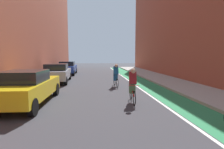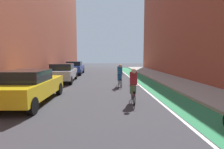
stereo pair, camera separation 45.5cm
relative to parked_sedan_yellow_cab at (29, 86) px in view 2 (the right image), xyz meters
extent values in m
plane|color=#38383D|center=(3.36, 3.53, -0.79)|extent=(82.93, 82.93, 0.00)
cube|color=#2D8451|center=(6.97, 5.53, -0.79)|extent=(1.60, 37.69, 0.00)
cube|color=white|center=(6.07, 5.53, -0.79)|extent=(0.12, 37.69, 0.00)
cube|color=#A8A59E|center=(9.23, 5.53, -0.72)|extent=(2.93, 37.69, 0.14)
cube|color=#9E4C38|center=(11.90, 7.53, 5.51)|extent=(2.40, 33.69, 12.59)
cube|color=yellow|center=(0.00, 0.05, -0.11)|extent=(2.01, 4.69, 0.70)
cube|color=black|center=(-0.01, -0.18, 0.47)|extent=(1.70, 2.00, 0.55)
cylinder|color=black|center=(-0.78, 1.84, -0.46)|extent=(0.24, 0.67, 0.66)
cylinder|color=black|center=(0.91, 1.79, -0.46)|extent=(0.24, 0.67, 0.66)
cylinder|color=black|center=(0.79, -1.74, -0.46)|extent=(0.24, 0.67, 0.66)
cube|color=#9EA0A8|center=(0.00, 6.82, -0.11)|extent=(2.05, 4.47, 0.70)
cube|color=black|center=(0.01, 6.60, 0.47)|extent=(1.73, 1.91, 0.55)
cylinder|color=black|center=(-0.92, 8.44, -0.46)|extent=(0.24, 0.67, 0.66)
cylinder|color=black|center=(0.80, 8.51, -0.46)|extent=(0.24, 0.67, 0.66)
cylinder|color=black|center=(-0.80, 5.14, -0.46)|extent=(0.24, 0.67, 0.66)
cylinder|color=black|center=(0.93, 5.21, -0.46)|extent=(0.24, 0.67, 0.66)
cube|color=navy|center=(0.00, 13.09, -0.11)|extent=(1.84, 4.40, 0.70)
cube|color=black|center=(0.00, 12.87, 0.47)|extent=(1.60, 1.86, 0.55)
cylinder|color=black|center=(-0.83, 14.73, -0.46)|extent=(0.23, 0.66, 0.66)
cylinder|color=black|center=(0.81, 14.74, -0.46)|extent=(0.23, 0.66, 0.66)
cylinder|color=black|center=(-0.81, 11.44, -0.46)|extent=(0.23, 0.66, 0.66)
cylinder|color=black|center=(0.84, 11.45, -0.46)|extent=(0.23, 0.66, 0.66)
torus|color=black|center=(4.74, -0.75, -0.46)|extent=(0.08, 0.66, 0.66)
torus|color=black|center=(4.81, 0.29, -0.46)|extent=(0.08, 0.66, 0.66)
cylinder|color=red|center=(4.78, -0.23, -0.24)|extent=(0.11, 0.96, 0.33)
cylinder|color=red|center=(4.79, -0.05, -0.16)|extent=(0.04, 0.12, 0.55)
cylinder|color=red|center=(4.75, -0.67, 0.09)|extent=(0.48, 0.06, 0.02)
cube|color=#4C7247|center=(4.79, -0.12, -0.09)|extent=(0.30, 0.26, 0.56)
cube|color=maroon|center=(4.78, -0.25, 0.37)|extent=(0.35, 0.42, 0.60)
sphere|color=tan|center=(4.77, -0.41, 0.71)|extent=(0.22, 0.22, 0.22)
cube|color=#333842|center=(4.79, -0.13, 0.39)|extent=(0.28, 0.29, 0.39)
torus|color=black|center=(4.60, 3.72, -0.47)|extent=(0.08, 0.64, 0.64)
torus|color=black|center=(4.53, 4.77, -0.47)|extent=(0.08, 0.64, 0.64)
cylinder|color=black|center=(4.56, 4.24, -0.25)|extent=(0.10, 0.96, 0.33)
cylinder|color=black|center=(4.55, 4.43, -0.17)|extent=(0.04, 0.12, 0.55)
cylinder|color=black|center=(4.59, 3.80, 0.08)|extent=(0.48, 0.05, 0.02)
cube|color=#1E598C|center=(4.56, 4.35, -0.10)|extent=(0.29, 0.26, 0.56)
cube|color=#1E598C|center=(4.56, 4.22, 0.36)|extent=(0.35, 0.42, 0.60)
sphere|color=tan|center=(4.57, 4.06, 0.70)|extent=(0.22, 0.22, 0.22)
camera|label=1|loc=(2.97, -8.31, 1.39)|focal=28.85mm
camera|label=2|loc=(3.42, -8.35, 1.39)|focal=28.85mm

